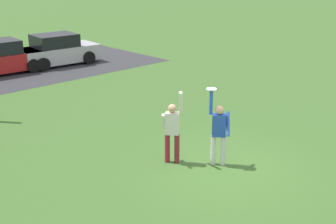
{
  "coord_description": "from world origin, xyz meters",
  "views": [
    {
      "loc": [
        -8.51,
        -6.89,
        5.22
      ],
      "look_at": [
        -0.31,
        1.69,
        1.2
      ],
      "focal_mm": 48.35,
      "sensor_mm": 36.0,
      "label": 1
    }
  ],
  "objects_px": {
    "person_defender": "(172,128)",
    "person_catcher": "(219,130)",
    "parked_car_silver": "(57,51)",
    "frisbee_disc": "(212,89)"
  },
  "relations": [
    {
      "from": "frisbee_disc",
      "to": "parked_car_silver",
      "type": "height_order",
      "value": "frisbee_disc"
    },
    {
      "from": "parked_car_silver",
      "to": "person_catcher",
      "type": "bearing_deg",
      "value": -99.42
    },
    {
      "from": "person_catcher",
      "to": "parked_car_silver",
      "type": "height_order",
      "value": "person_catcher"
    },
    {
      "from": "frisbee_disc",
      "to": "parked_car_silver",
      "type": "relative_size",
      "value": 0.06
    },
    {
      "from": "person_catcher",
      "to": "parked_car_silver",
      "type": "bearing_deg",
      "value": -53.21
    },
    {
      "from": "person_defender",
      "to": "person_catcher",
      "type": "bearing_deg",
      "value": 0.0
    },
    {
      "from": "person_catcher",
      "to": "frisbee_disc",
      "type": "height_order",
      "value": "frisbee_disc"
    },
    {
      "from": "person_defender",
      "to": "parked_car_silver",
      "type": "bearing_deg",
      "value": 122.57
    },
    {
      "from": "person_catcher",
      "to": "person_defender",
      "type": "relative_size",
      "value": 1.02
    },
    {
      "from": "person_defender",
      "to": "parked_car_silver",
      "type": "xyz_separation_m",
      "value": [
        4.06,
        12.72,
        -0.25
      ]
    }
  ]
}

